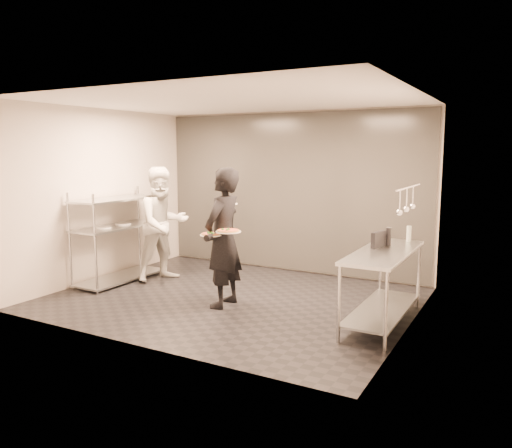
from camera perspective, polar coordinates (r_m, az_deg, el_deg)
The scene contains 13 objects.
room_shell at distance 8.05m, azimuth 1.53°, elevation 3.24°, with size 5.00×4.00×2.80m.
pass_rack at distance 8.44m, azimuth -15.39°, elevation -1.15°, with size 0.60×1.60×1.50m.
prep_counter at distance 6.32m, azimuth 14.34°, elevation -5.59°, with size 0.60×1.80×0.92m.
utensil_rail at distance 6.11m, azimuth 16.90°, elevation 2.61°, with size 0.07×1.20×0.31m.
waiter at distance 6.77m, azimuth -3.77°, elevation -1.59°, with size 0.69×0.45×1.90m, color black.
chef at distance 8.30m, azimuth -10.57°, elevation -0.00°, with size 0.91×0.71×1.86m, color silver.
pizza_plate_near at distance 6.65m, azimuth -5.20°, elevation -1.18°, with size 0.29×0.29×0.05m.
pizza_plate_far at distance 6.49m, azimuth -3.18°, elevation -0.80°, with size 0.33×0.33×0.05m.
salad_plate at distance 7.04m, azimuth -3.25°, elevation 2.48°, with size 0.28×0.28×0.07m.
pos_monitor at distance 6.42m, azimuth 13.80°, elevation -1.74°, with size 0.06×0.28×0.20m, color black.
bottle_green at distance 6.59m, azimuth 14.92°, elevation -1.38°, with size 0.07×0.07×0.23m, color gray.
bottle_clear at distance 6.98m, azimuth 17.07°, elevation -1.05°, with size 0.06×0.06×0.21m, color gray.
bottle_dark at distance 6.56m, azimuth 14.90°, elevation -1.42°, with size 0.07×0.07×0.24m, color black.
Camera 1 is at (3.68, -5.95, 2.12)m, focal length 35.00 mm.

